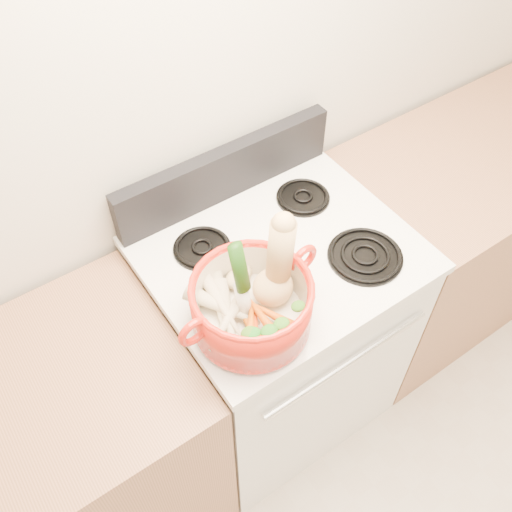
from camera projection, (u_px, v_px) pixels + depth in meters
wall_back at (212, 94)px, 1.61m from camera, size 3.50×0.02×2.60m
stove_body at (276, 338)px, 2.08m from camera, size 0.76×0.65×0.92m
cooktop at (281, 254)px, 1.71m from camera, size 0.78×0.67×0.03m
control_backsplash at (226, 173)px, 1.79m from camera, size 0.76×0.05×0.18m
oven_handle at (348, 363)px, 1.65m from camera, size 0.60×0.02×0.02m
counter_right at (476, 219)px, 2.47m from camera, size 1.36×0.65×0.90m
burner_front_left at (259, 316)px, 1.54m from camera, size 0.22×0.22×0.02m
burner_front_right at (365, 255)px, 1.68m from camera, size 0.22×0.22×0.02m
burner_back_left at (202, 247)px, 1.70m from camera, size 0.17×0.17×0.02m
burner_back_right at (303, 196)px, 1.83m from camera, size 0.17×0.17×0.02m
dutch_oven at (252, 305)px, 1.46m from camera, size 0.34×0.34×0.15m
pot_handle_left at (194, 332)px, 1.35m from camera, size 0.09×0.03×0.09m
pot_handle_right at (304, 258)px, 1.49m from camera, size 0.09×0.03×0.09m
squash at (274, 266)px, 1.42m from camera, size 0.14×0.13×0.28m
leek at (243, 284)px, 1.39m from camera, size 0.05×0.10×0.26m
ginger at (238, 278)px, 1.54m from camera, size 0.09×0.08×0.04m
parsnip_0 at (221, 307)px, 1.48m from camera, size 0.13×0.22×0.06m
parsnip_1 at (228, 317)px, 1.45m from camera, size 0.12×0.22×0.06m
parsnip_2 at (223, 306)px, 1.46m from camera, size 0.15×0.21×0.06m
parsnip_3 at (226, 323)px, 1.43m from camera, size 0.16×0.11×0.05m
parsnip_4 at (222, 305)px, 1.46m from camera, size 0.05×0.20×0.06m
carrot_0 at (252, 330)px, 1.44m from camera, size 0.05×0.17×0.05m
carrot_1 at (254, 336)px, 1.42m from camera, size 0.12×0.14×0.04m
carrot_2 at (270, 314)px, 1.46m from camera, size 0.09×0.15×0.04m
carrot_3 at (251, 327)px, 1.42m from camera, size 0.11×0.13×0.04m
carrot_4 at (263, 319)px, 1.43m from camera, size 0.04×0.16×0.04m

